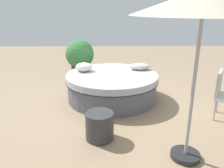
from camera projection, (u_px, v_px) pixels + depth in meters
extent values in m
plane|color=#9E8466|center=(112.00, 99.00, 5.66)|extent=(16.00, 16.00, 0.00)
cylinder|color=#595966|center=(112.00, 89.00, 5.58)|extent=(2.15, 2.15, 0.49)
cylinder|color=black|center=(112.00, 80.00, 5.50)|extent=(2.22, 2.22, 0.02)
cylinder|color=#B2B7C6|center=(112.00, 77.00, 5.48)|extent=(2.21, 2.21, 0.15)
ellipsoid|color=beige|center=(140.00, 66.00, 5.81)|extent=(0.54, 0.33, 0.17)
ellipsoid|color=silver|center=(84.00, 67.00, 5.66)|extent=(0.42, 0.39, 0.22)
cylinder|color=#B7B7BC|center=(217.00, 103.00, 4.88)|extent=(0.04, 0.04, 0.42)
cylinder|color=#B7B7BC|center=(214.00, 111.00, 4.52)|extent=(0.04, 0.04, 0.42)
cube|color=#B7B7BC|center=(219.00, 83.00, 4.53)|extent=(0.32, 0.47, 0.50)
cylinder|color=#262628|center=(185.00, 155.00, 3.43)|extent=(0.44, 0.44, 0.08)
cylinder|color=#99999E|center=(194.00, 84.00, 3.06)|extent=(0.05, 0.05, 2.37)
cone|color=beige|center=(204.00, 1.00, 2.73)|extent=(1.82, 1.82, 0.32)
cylinder|color=#4C4C51|center=(81.00, 72.00, 7.15)|extent=(0.56, 0.56, 0.43)
sphere|color=#387A3D|center=(80.00, 54.00, 6.96)|extent=(0.87, 0.87, 0.87)
cylinder|color=#333338|center=(100.00, 126.00, 3.87)|extent=(0.48, 0.48, 0.48)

